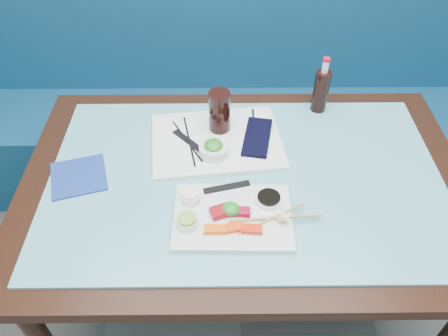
{
  "coord_description": "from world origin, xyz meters",
  "views": [
    {
      "loc": [
        -0.08,
        0.51,
        1.73
      ],
      "look_at": [
        -0.07,
        1.45,
        0.8
      ],
      "focal_mm": 35.0,
      "sensor_mm": 36.0,
      "label": 1
    }
  ],
  "objects_px": {
    "cola_bottle_body": "(321,91)",
    "sashimi_plate": "(233,217)",
    "serving_tray": "(217,141)",
    "blue_napkin": "(79,176)",
    "booth_bench": "(236,110)",
    "seaweed_bowl": "(213,150)",
    "dining_table": "(244,196)",
    "cola_glass": "(220,111)"
  },
  "relations": [
    {
      "from": "sashimi_plate",
      "to": "seaweed_bowl",
      "type": "bearing_deg",
      "value": 103.63
    },
    {
      "from": "seaweed_bowl",
      "to": "cola_glass",
      "type": "bearing_deg",
      "value": 81.25
    },
    {
      "from": "booth_bench",
      "to": "dining_table",
      "type": "bearing_deg",
      "value": -90.0
    },
    {
      "from": "dining_table",
      "to": "cola_glass",
      "type": "distance_m",
      "value": 0.29
    },
    {
      "from": "dining_table",
      "to": "serving_tray",
      "type": "xyz_separation_m",
      "value": [
        -0.09,
        0.16,
        0.1
      ]
    },
    {
      "from": "seaweed_bowl",
      "to": "cola_glass",
      "type": "relative_size",
      "value": 0.63
    },
    {
      "from": "dining_table",
      "to": "sashimi_plate",
      "type": "bearing_deg",
      "value": -104.76
    },
    {
      "from": "booth_bench",
      "to": "cola_glass",
      "type": "relative_size",
      "value": 20.25
    },
    {
      "from": "serving_tray",
      "to": "seaweed_bowl",
      "type": "relative_size",
      "value": 4.59
    },
    {
      "from": "serving_tray",
      "to": "cola_bottle_body",
      "type": "height_order",
      "value": "cola_bottle_body"
    },
    {
      "from": "cola_glass",
      "to": "blue_napkin",
      "type": "distance_m",
      "value": 0.49
    },
    {
      "from": "booth_bench",
      "to": "cola_glass",
      "type": "distance_m",
      "value": 0.79
    },
    {
      "from": "dining_table",
      "to": "blue_napkin",
      "type": "xyz_separation_m",
      "value": [
        -0.52,
        0.0,
        0.09
      ]
    },
    {
      "from": "cola_bottle_body",
      "to": "blue_napkin",
      "type": "height_order",
      "value": "cola_bottle_body"
    },
    {
      "from": "serving_tray",
      "to": "cola_glass",
      "type": "relative_size",
      "value": 2.88
    },
    {
      "from": "cola_glass",
      "to": "cola_bottle_body",
      "type": "xyz_separation_m",
      "value": [
        0.36,
        0.13,
        -0.01
      ]
    },
    {
      "from": "seaweed_bowl",
      "to": "blue_napkin",
      "type": "xyz_separation_m",
      "value": [
        -0.42,
        -0.08,
        -0.03
      ]
    },
    {
      "from": "sashimi_plate",
      "to": "serving_tray",
      "type": "xyz_separation_m",
      "value": [
        -0.05,
        0.33,
        -0.0
      ]
    },
    {
      "from": "sashimi_plate",
      "to": "cola_glass",
      "type": "relative_size",
      "value": 2.24
    },
    {
      "from": "seaweed_bowl",
      "to": "dining_table",
      "type": "bearing_deg",
      "value": -39.97
    },
    {
      "from": "booth_bench",
      "to": "cola_bottle_body",
      "type": "xyz_separation_m",
      "value": [
        0.28,
        -0.5,
        0.46
      ]
    },
    {
      "from": "seaweed_bowl",
      "to": "cola_bottle_body",
      "type": "bearing_deg",
      "value": 34.3
    },
    {
      "from": "sashimi_plate",
      "to": "cola_glass",
      "type": "bearing_deg",
      "value": 96.46
    },
    {
      "from": "booth_bench",
      "to": "sashimi_plate",
      "type": "height_order",
      "value": "booth_bench"
    },
    {
      "from": "seaweed_bowl",
      "to": "cola_bottle_body",
      "type": "xyz_separation_m",
      "value": [
        0.38,
        0.26,
        0.04
      ]
    },
    {
      "from": "seaweed_bowl",
      "to": "serving_tray",
      "type": "bearing_deg",
      "value": 82.41
    },
    {
      "from": "booth_bench",
      "to": "dining_table",
      "type": "height_order",
      "value": "booth_bench"
    },
    {
      "from": "serving_tray",
      "to": "cola_bottle_body",
      "type": "xyz_separation_m",
      "value": [
        0.37,
        0.18,
        0.07
      ]
    },
    {
      "from": "dining_table",
      "to": "cola_bottle_body",
      "type": "xyz_separation_m",
      "value": [
        0.28,
        0.34,
        0.17
      ]
    },
    {
      "from": "sashimi_plate",
      "to": "cola_bottle_body",
      "type": "xyz_separation_m",
      "value": [
        0.32,
        0.51,
        0.07
      ]
    },
    {
      "from": "sashimi_plate",
      "to": "cola_bottle_body",
      "type": "bearing_deg",
      "value": 58.65
    },
    {
      "from": "sashimi_plate",
      "to": "seaweed_bowl",
      "type": "height_order",
      "value": "seaweed_bowl"
    },
    {
      "from": "sashimi_plate",
      "to": "blue_napkin",
      "type": "xyz_separation_m",
      "value": [
        -0.47,
        0.17,
        -0.01
      ]
    },
    {
      "from": "dining_table",
      "to": "cola_bottle_body",
      "type": "bearing_deg",
      "value": 50.74
    },
    {
      "from": "cola_bottle_body",
      "to": "sashimi_plate",
      "type": "bearing_deg",
      "value": -122.45
    },
    {
      "from": "serving_tray",
      "to": "blue_napkin",
      "type": "bearing_deg",
      "value": -166.2
    },
    {
      "from": "cola_bottle_body",
      "to": "serving_tray",
      "type": "bearing_deg",
      "value": -153.53
    },
    {
      "from": "booth_bench",
      "to": "seaweed_bowl",
      "type": "relative_size",
      "value": 32.3
    },
    {
      "from": "booth_bench",
      "to": "seaweed_bowl",
      "type": "xyz_separation_m",
      "value": [
        -0.1,
        -0.76,
        0.42
      ]
    },
    {
      "from": "cola_glass",
      "to": "dining_table",
      "type": "bearing_deg",
      "value": -69.54
    },
    {
      "from": "booth_bench",
      "to": "seaweed_bowl",
      "type": "height_order",
      "value": "booth_bench"
    },
    {
      "from": "sashimi_plate",
      "to": "blue_napkin",
      "type": "bearing_deg",
      "value": 161.5
    }
  ]
}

